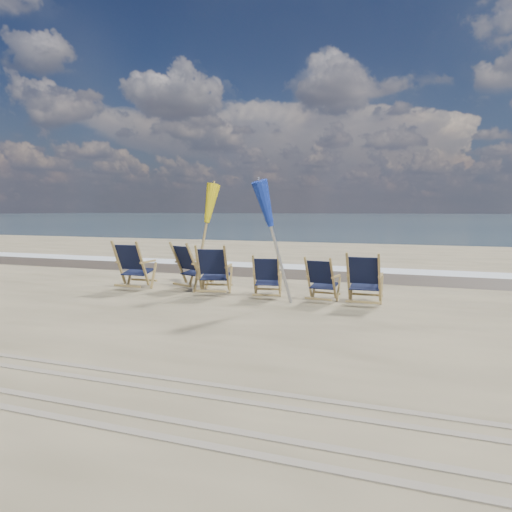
# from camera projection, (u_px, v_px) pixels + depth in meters

# --- Properties ---
(ocean) EXTENTS (400.00, 400.00, 0.00)m
(ocean) POSITION_uv_depth(u_px,v_px,m) (436.00, 217.00, 126.30)
(ocean) COLOR #364E59
(ocean) RESTS_ON ground
(surf_foam) EXTENTS (200.00, 1.40, 0.01)m
(surf_foam) POSITION_uv_depth(u_px,v_px,m) (328.00, 268.00, 15.25)
(surf_foam) COLOR silver
(surf_foam) RESTS_ON ground
(wet_sand_strip) EXTENTS (200.00, 2.60, 0.00)m
(wet_sand_strip) POSITION_uv_depth(u_px,v_px,m) (316.00, 274.00, 13.86)
(wet_sand_strip) COLOR #42362A
(wet_sand_strip) RESTS_ON ground
(tire_tracks) EXTENTS (80.00, 1.30, 0.01)m
(tire_tracks) POSITION_uv_depth(u_px,v_px,m) (73.00, 389.00, 4.95)
(tire_tracks) COLOR gray
(tire_tracks) RESTS_ON ground
(beach_chair_0) EXTENTS (0.73, 0.82, 1.11)m
(beach_chair_0) POSITION_uv_depth(u_px,v_px,m) (143.00, 266.00, 10.93)
(beach_chair_0) COLOR black
(beach_chair_0) RESTS_ON ground
(beach_chair_1) EXTENTS (0.93, 0.97, 1.07)m
(beach_chair_1) POSITION_uv_depth(u_px,v_px,m) (195.00, 267.00, 10.97)
(beach_chair_1) COLOR black
(beach_chair_1) RESTS_ON ground
(beach_chair_2) EXTENTS (0.83, 0.90, 1.07)m
(beach_chair_2) POSITION_uv_depth(u_px,v_px,m) (227.00, 270.00, 10.31)
(beach_chair_2) COLOR black
(beach_chair_2) RESTS_ON ground
(beach_chair_3) EXTENTS (0.70, 0.76, 0.89)m
(beach_chair_3) POSITION_uv_depth(u_px,v_px,m) (279.00, 277.00, 9.94)
(beach_chair_3) COLOR black
(beach_chair_3) RESTS_ON ground
(beach_chair_4) EXTENTS (0.63, 0.70, 0.89)m
(beach_chair_4) POSITION_uv_depth(u_px,v_px,m) (333.00, 281.00, 9.41)
(beach_chair_4) COLOR black
(beach_chair_4) RESTS_ON ground
(beach_chair_5) EXTENTS (0.66, 0.74, 1.01)m
(beach_chair_5) POSITION_uv_depth(u_px,v_px,m) (379.00, 280.00, 9.06)
(beach_chair_5) COLOR black
(beach_chair_5) RESTS_ON ground
(umbrella_yellow) EXTENTS (0.30, 0.30, 2.37)m
(umbrella_yellow) POSITION_uv_depth(u_px,v_px,m) (203.00, 208.00, 10.72)
(umbrella_yellow) COLOR #A38449
(umbrella_yellow) RESTS_ON ground
(umbrella_blue) EXTENTS (0.30, 0.30, 2.39)m
(umbrella_blue) POSITION_uv_depth(u_px,v_px,m) (277.00, 206.00, 9.20)
(umbrella_blue) COLOR #A5A5AD
(umbrella_blue) RESTS_ON ground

